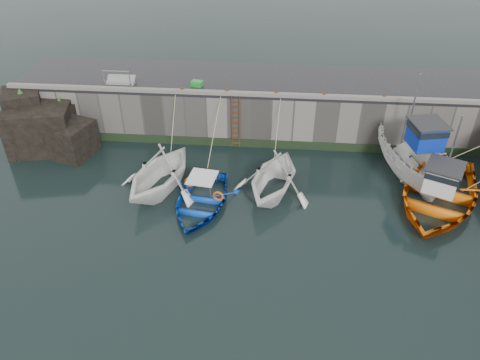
# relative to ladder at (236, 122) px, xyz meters

# --- Properties ---
(ground) EXTENTS (120.00, 120.00, 0.00)m
(ground) POSITION_rel_ladder_xyz_m (2.00, -9.91, -1.59)
(ground) COLOR black
(ground) RESTS_ON ground
(quay_back) EXTENTS (30.00, 5.00, 3.00)m
(quay_back) POSITION_rel_ladder_xyz_m (2.00, 2.59, -0.09)
(quay_back) COLOR slate
(quay_back) RESTS_ON ground
(road_back) EXTENTS (30.00, 5.00, 0.16)m
(road_back) POSITION_rel_ladder_xyz_m (2.00, 2.59, 1.49)
(road_back) COLOR black
(road_back) RESTS_ON quay_back
(kerb_back) EXTENTS (30.00, 0.30, 0.20)m
(kerb_back) POSITION_rel_ladder_xyz_m (2.00, 0.24, 1.67)
(kerb_back) COLOR slate
(kerb_back) RESTS_ON road_back
(algae_back) EXTENTS (30.00, 0.08, 0.50)m
(algae_back) POSITION_rel_ladder_xyz_m (2.00, 0.05, -1.34)
(algae_back) COLOR black
(algae_back) RESTS_ON ground
(rock_outcrop) EXTENTS (5.85, 4.24, 3.41)m
(rock_outcrop) POSITION_rel_ladder_xyz_m (-10.92, -0.80, -0.33)
(rock_outcrop) COLOR black
(rock_outcrop) RESTS_ON ground
(ladder) EXTENTS (0.51, 0.08, 3.20)m
(ladder) POSITION_rel_ladder_xyz_m (0.00, 0.00, 0.00)
(ladder) COLOR #3F1E0F
(ladder) RESTS_ON ground
(boat_near_white) EXTENTS (5.90, 6.34, 2.71)m
(boat_near_white) POSITION_rel_ladder_xyz_m (-3.40, -4.49, -1.59)
(boat_near_white) COLOR white
(boat_near_white) RESTS_ON ground
(boat_near_white_rope) EXTENTS (0.04, 3.33, 3.10)m
(boat_near_white_rope) POSITION_rel_ladder_xyz_m (-3.40, -0.95, -1.59)
(boat_near_white_rope) COLOR tan
(boat_near_white_rope) RESTS_ON ground
(boat_near_blue) EXTENTS (4.18, 5.39, 1.03)m
(boat_near_blue) POSITION_rel_ladder_xyz_m (-1.20, -5.66, -1.59)
(boat_near_blue) COLOR #0C41B7
(boat_near_blue) RESTS_ON ground
(boat_near_blue_rope) EXTENTS (0.04, 4.16, 3.10)m
(boat_near_blue_rope) POSITION_rel_ladder_xyz_m (-1.20, -1.54, -1.59)
(boat_near_blue_rope) COLOR tan
(boat_near_blue_rope) RESTS_ON ground
(boat_near_blacktrim) EXTENTS (5.38, 5.84, 2.56)m
(boat_near_blacktrim) POSITION_rel_ladder_xyz_m (2.28, -4.31, -1.59)
(boat_near_blacktrim) COLOR white
(boat_near_blacktrim) RESTS_ON ground
(boat_near_blacktrim_rope) EXTENTS (0.04, 3.22, 3.10)m
(boat_near_blacktrim_rope) POSITION_rel_ladder_xyz_m (2.28, -0.86, -1.59)
(boat_near_blacktrim_rope) COLOR tan
(boat_near_blacktrim_rope) RESTS_ON ground
(boat_far_white) EXTENTS (3.85, 7.09, 5.59)m
(boat_far_white) POSITION_rel_ladder_xyz_m (9.44, -2.30, -0.50)
(boat_far_white) COLOR white
(boat_far_white) RESTS_ON ground
(boat_far_orange) EXTENTS (7.77, 8.79, 4.51)m
(boat_far_orange) POSITION_rel_ladder_xyz_m (10.28, -4.40, -1.11)
(boat_far_orange) COLOR orange
(boat_far_orange) RESTS_ON ground
(fish_crate) EXTENTS (0.70, 0.58, 0.30)m
(fish_crate) POSITION_rel_ladder_xyz_m (-2.32, 1.27, 1.72)
(fish_crate) COLOR green
(fish_crate) RESTS_ON road_back
(railing) EXTENTS (1.60, 1.05, 1.00)m
(railing) POSITION_rel_ladder_xyz_m (-6.75, 1.33, 1.77)
(railing) COLOR #A5A8AD
(railing) RESTS_ON road_back
(bollard_a) EXTENTS (0.18, 0.18, 0.28)m
(bollard_a) POSITION_rel_ladder_xyz_m (-3.00, 0.34, 1.71)
(bollard_a) COLOR #3F1E0F
(bollard_a) RESTS_ON road_back
(bollard_b) EXTENTS (0.18, 0.18, 0.28)m
(bollard_b) POSITION_rel_ladder_xyz_m (-0.50, 0.34, 1.71)
(bollard_b) COLOR #3F1E0F
(bollard_b) RESTS_ON road_back
(bollard_c) EXTENTS (0.18, 0.18, 0.28)m
(bollard_c) POSITION_rel_ladder_xyz_m (2.20, 0.34, 1.71)
(bollard_c) COLOR #3F1E0F
(bollard_c) RESTS_ON road_back
(bollard_d) EXTENTS (0.18, 0.18, 0.28)m
(bollard_d) POSITION_rel_ladder_xyz_m (4.80, 0.34, 1.71)
(bollard_d) COLOR #3F1E0F
(bollard_d) RESTS_ON road_back
(bollard_e) EXTENTS (0.18, 0.18, 0.28)m
(bollard_e) POSITION_rel_ladder_xyz_m (8.00, 0.34, 1.71)
(bollard_e) COLOR #3F1E0F
(bollard_e) RESTS_ON road_back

